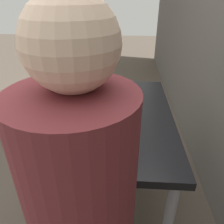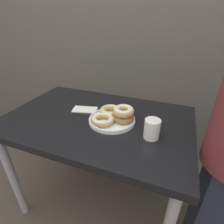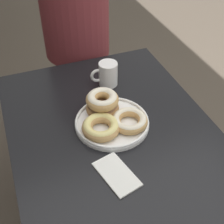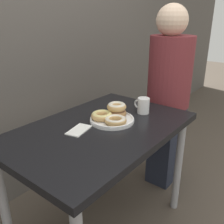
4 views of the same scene
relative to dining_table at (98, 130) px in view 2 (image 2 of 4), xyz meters
name	(u,v)px [view 2 (image 2 of 4)]	position (x,y,z in m)	size (l,w,h in m)	color
wall_back	(135,13)	(0.00, 0.75, 0.64)	(8.00, 0.05, 2.60)	#56514C
dining_table	(98,130)	(0.00, 0.00, 0.00)	(1.09, 0.71, 0.75)	black
donut_plate	(114,116)	(0.11, 0.00, 0.12)	(0.28, 0.28, 0.09)	white
coffee_mug	(152,128)	(0.33, -0.08, 0.14)	(0.08, 0.11, 0.10)	white
napkin	(85,110)	(-0.11, 0.06, 0.09)	(0.17, 0.12, 0.01)	white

